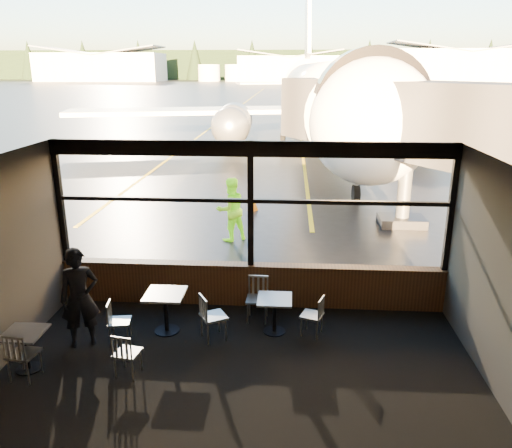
# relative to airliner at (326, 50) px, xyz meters

# --- Properties ---
(ground_plane) EXTENTS (520.00, 520.00, 0.00)m
(ground_plane) POSITION_rel_airliner_xyz_m (-2.76, 98.47, -5.84)
(ground_plane) COLOR black
(ground_plane) RESTS_ON ground
(carpet_floor) EXTENTS (8.00, 6.00, 0.01)m
(carpet_floor) POSITION_rel_airliner_xyz_m (-2.76, -24.53, -5.83)
(carpet_floor) COLOR black
(carpet_floor) RESTS_ON ground
(ceiling) EXTENTS (8.00, 6.00, 0.04)m
(ceiling) POSITION_rel_airliner_xyz_m (-2.76, -24.53, -2.34)
(ceiling) COLOR #38332D
(ceiling) RESTS_ON ground
(wall_back) EXTENTS (8.00, 0.04, 3.50)m
(wall_back) POSITION_rel_airliner_xyz_m (-2.76, -27.53, -4.09)
(wall_back) COLOR #4B453C
(wall_back) RESTS_ON ground
(window_sill) EXTENTS (8.00, 0.28, 0.90)m
(window_sill) POSITION_rel_airliner_xyz_m (-2.76, -21.53, -5.39)
(window_sill) COLOR #4E2D17
(window_sill) RESTS_ON ground
(window_header) EXTENTS (8.00, 0.18, 0.30)m
(window_header) POSITION_rel_airliner_xyz_m (-2.76, -21.53, -2.49)
(window_header) COLOR black
(window_header) RESTS_ON ground
(mullion_left) EXTENTS (0.12, 0.12, 2.60)m
(mullion_left) POSITION_rel_airliner_xyz_m (-6.71, -21.53, -3.64)
(mullion_left) COLOR black
(mullion_left) RESTS_ON ground
(mullion_centre) EXTENTS (0.12, 0.12, 2.60)m
(mullion_centre) POSITION_rel_airliner_xyz_m (-2.76, -21.53, -3.64)
(mullion_centre) COLOR black
(mullion_centre) RESTS_ON ground
(mullion_right) EXTENTS (0.12, 0.12, 2.60)m
(mullion_right) POSITION_rel_airliner_xyz_m (1.19, -21.53, -3.64)
(mullion_right) COLOR black
(mullion_right) RESTS_ON ground
(window_transom) EXTENTS (8.00, 0.10, 0.08)m
(window_transom) POSITION_rel_airliner_xyz_m (-2.76, -21.53, -3.54)
(window_transom) COLOR black
(window_transom) RESTS_ON ground
(airliner) EXTENTS (33.37, 39.49, 11.69)m
(airliner) POSITION_rel_airliner_xyz_m (0.00, 0.00, 0.00)
(airliner) COLOR white
(airliner) RESTS_ON ground_plane
(jet_bridge) EXTENTS (8.58, 10.49, 4.58)m
(jet_bridge) POSITION_rel_airliner_xyz_m (0.84, -16.03, -3.55)
(jet_bridge) COLOR #2A2A2D
(jet_bridge) RESTS_ON ground_plane
(cafe_table_near) EXTENTS (0.65, 0.65, 0.71)m
(cafe_table_near) POSITION_rel_airliner_xyz_m (-2.22, -22.66, -5.49)
(cafe_table_near) COLOR #A9A39B
(cafe_table_near) RESTS_ON carpet_floor
(cafe_table_mid) EXTENTS (0.73, 0.73, 0.81)m
(cafe_table_mid) POSITION_rel_airliner_xyz_m (-4.28, -22.78, -5.44)
(cafe_table_mid) COLOR #A8A49B
(cafe_table_mid) RESTS_ON carpet_floor
(cafe_table_left) EXTENTS (0.64, 0.64, 0.71)m
(cafe_table_left) POSITION_rel_airliner_xyz_m (-6.30, -24.19, -5.49)
(cafe_table_left) COLOR gray
(cafe_table_left) RESTS_ON carpet_floor
(chair_near_e) EXTENTS (0.55, 0.55, 0.79)m
(chair_near_e) POSITION_rel_airliner_xyz_m (-1.51, -22.70, -5.45)
(chair_near_e) COLOR #ACA89B
(chair_near_e) RESTS_ON carpet_floor
(chair_near_w) EXTENTS (0.67, 0.67, 0.90)m
(chair_near_w) POSITION_rel_airliner_xyz_m (-3.34, -22.98, -5.39)
(chair_near_w) COLOR #B1AC9F
(chair_near_w) RESTS_ON carpet_floor
(chair_near_n) EXTENTS (0.51, 0.51, 0.90)m
(chair_near_n) POSITION_rel_airliner_xyz_m (-2.57, -22.22, -5.39)
(chair_near_n) COLOR #A9A499
(chair_near_n) RESTS_ON carpet_floor
(chair_mid_s) EXTENTS (0.50, 0.50, 0.80)m
(chair_mid_s) POSITION_rel_airliner_xyz_m (-4.57, -24.22, -5.44)
(chair_mid_s) COLOR #B0AB9F
(chair_mid_s) RESTS_ON carpet_floor
(chair_mid_w) EXTENTS (0.50, 0.50, 0.81)m
(chair_mid_w) POSITION_rel_airliner_xyz_m (-5.04, -23.20, -5.44)
(chair_mid_w) COLOR #B5B0A3
(chair_mid_w) RESTS_ON carpet_floor
(chair_left_s) EXTENTS (0.54, 0.54, 0.87)m
(chair_left_s) POSITION_rel_airliner_xyz_m (-6.21, -24.42, -5.41)
(chair_left_s) COLOR #A9A499
(chair_left_s) RESTS_ON carpet_floor
(passenger) EXTENTS (0.80, 0.68, 1.85)m
(passenger) POSITION_rel_airliner_xyz_m (-5.68, -23.33, -4.92)
(passenger) COLOR black
(passenger) RESTS_ON carpet_floor
(ground_crew) EXTENTS (1.15, 1.10, 1.86)m
(ground_crew) POSITION_rel_airliner_xyz_m (-3.68, -17.36, -4.91)
(ground_crew) COLOR #BFF219
(ground_crew) RESTS_ON ground_plane
(cone_nose) EXTENTS (0.39, 0.39, 0.55)m
(cone_nose) POSITION_rel_airliner_xyz_m (-3.28, -14.12, -5.57)
(cone_nose) COLOR #FD4E08
(cone_nose) RESTS_ON ground_plane
(hangar_left) EXTENTS (45.00, 18.00, 11.00)m
(hangar_left) POSITION_rel_airliner_xyz_m (-72.76, 158.47, -0.34)
(hangar_left) COLOR silver
(hangar_left) RESTS_ON ground_plane
(hangar_mid) EXTENTS (38.00, 15.00, 10.00)m
(hangar_mid) POSITION_rel_airliner_xyz_m (-2.76, 163.47, -0.84)
(hangar_mid) COLOR silver
(hangar_mid) RESTS_ON ground_plane
(hangar_right) EXTENTS (50.00, 20.00, 12.00)m
(hangar_right) POSITION_rel_airliner_xyz_m (57.24, 156.47, 0.16)
(hangar_right) COLOR silver
(hangar_right) RESTS_ON ground_plane
(fuel_tank_a) EXTENTS (8.00, 8.00, 6.00)m
(fuel_tank_a) POSITION_rel_airliner_xyz_m (-32.76, 160.47, -2.84)
(fuel_tank_a) COLOR silver
(fuel_tank_a) RESTS_ON ground_plane
(fuel_tank_b) EXTENTS (8.00, 8.00, 6.00)m
(fuel_tank_b) POSITION_rel_airliner_xyz_m (-22.76, 160.47, -2.84)
(fuel_tank_b) COLOR silver
(fuel_tank_b) RESTS_ON ground_plane
(fuel_tank_c) EXTENTS (8.00, 8.00, 6.00)m
(fuel_tank_c) POSITION_rel_airliner_xyz_m (-12.76, 160.47, -2.84)
(fuel_tank_c) COLOR silver
(fuel_tank_c) RESTS_ON ground_plane
(treeline) EXTENTS (360.00, 3.00, 12.00)m
(treeline) POSITION_rel_airliner_xyz_m (-2.76, 188.47, 0.16)
(treeline) COLOR black
(treeline) RESTS_ON ground_plane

